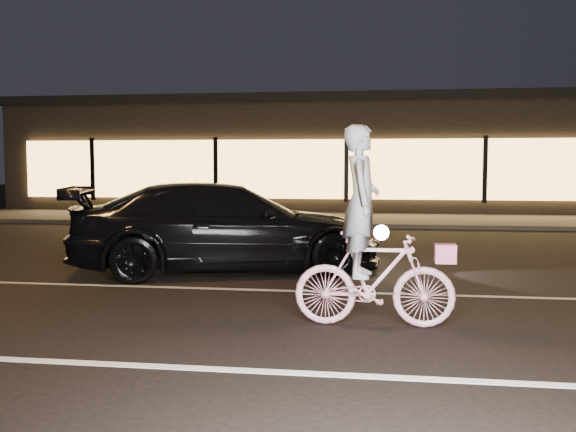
# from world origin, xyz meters

# --- Properties ---
(ground) EXTENTS (90.00, 90.00, 0.00)m
(ground) POSITION_xyz_m (0.00, 0.00, 0.00)
(ground) COLOR black
(ground) RESTS_ON ground
(lane_stripe_near) EXTENTS (60.00, 0.12, 0.01)m
(lane_stripe_near) POSITION_xyz_m (0.00, -1.50, 0.00)
(lane_stripe_near) COLOR silver
(lane_stripe_near) RESTS_ON ground
(lane_stripe_far) EXTENTS (60.00, 0.10, 0.01)m
(lane_stripe_far) POSITION_xyz_m (0.00, 2.00, 0.00)
(lane_stripe_far) COLOR gray
(lane_stripe_far) RESTS_ON ground
(sidewalk) EXTENTS (30.00, 4.00, 0.12)m
(sidewalk) POSITION_xyz_m (0.00, 13.00, 0.06)
(sidewalk) COLOR #383533
(sidewalk) RESTS_ON ground
(storefront) EXTENTS (25.40, 8.42, 4.20)m
(storefront) POSITION_xyz_m (0.00, 18.97, 2.15)
(storefront) COLOR black
(storefront) RESTS_ON ground
(cyclist) EXTENTS (1.74, 0.60, 2.20)m
(cyclist) POSITION_xyz_m (1.07, 0.19, 0.78)
(cyclist) COLOR #E74173
(cyclist) RESTS_ON ground
(sedan) EXTENTS (5.45, 3.52, 1.47)m
(sedan) POSITION_xyz_m (-1.34, 3.48, 0.73)
(sedan) COLOR black
(sedan) RESTS_ON ground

